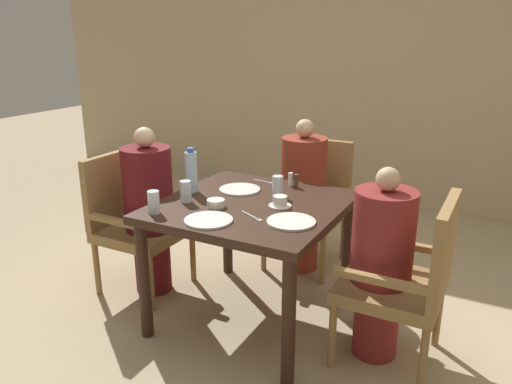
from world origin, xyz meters
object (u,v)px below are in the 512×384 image
Objects in this scene: chair_right_side at (408,276)px; diner_in_right_chair at (381,263)px; diner_in_left_chair at (149,210)px; glass_tall_mid at (154,202)px; water_bottle at (191,171)px; chair_far_side at (310,199)px; diner_in_far_chair at (303,195)px; bowl_small at (216,203)px; plate_dessert_center at (208,220)px; glass_tall_near at (186,191)px; plate_main_left at (291,222)px; chair_left_side at (133,217)px; teacup_with_saucer at (280,202)px; glass_tall_far at (278,186)px; plate_main_right at (240,189)px.

chair_right_side is 0.15m from diner_in_right_chair.
glass_tall_mid is (0.38, -0.40, 0.24)m from diner_in_left_chair.
chair_right_side is at bearing -0.67° from water_bottle.
diner_in_left_chair is 1.20m from chair_far_side.
diner_in_right_chair is 1.24m from water_bottle.
diner_in_far_chair is 11.02× the size of bowl_small.
plate_dessert_center is 2.03× the size of glass_tall_near.
diner_in_far_chair is 1.03m from plate_main_left.
chair_left_side is at bearing 142.56° from glass_tall_mid.
diner_in_far_chair is 4.07× the size of water_bottle.
plate_main_left is (1.10, -0.18, 0.18)m from diner_in_left_chair.
plate_main_left is 0.26m from teacup_with_saucer.
diner_in_right_chair is (1.53, 0.00, -0.03)m from diner_in_left_chair.
chair_far_side is at bearing 96.11° from glass_tall_far.
chair_right_side is 1.13m from plate_main_right.
plate_dessert_center is (-0.06, -1.14, 0.18)m from diner_in_far_chair.
teacup_with_saucer is at bearing 19.19° from glass_tall_near.
plate_main_left is (1.24, -0.18, 0.26)m from chair_left_side.
plate_main_right is at bearing -103.30° from chair_far_side.
diner_in_right_chair reaches higher than chair_right_side.
diner_in_right_chair is 8.21× the size of teacup_with_saucer.
chair_left_side is 1.00× the size of chair_far_side.
chair_far_side is 1.18m from plate_main_left.
plate_main_right is 1.97× the size of teacup_with_saucer.
glass_tall_near is (-1.11, -0.16, 0.27)m from diner_in_right_chair.
chair_left_side is 0.96m from plate_dessert_center.
glass_tall_mid is at bearing -100.09° from glass_tall_near.
chair_far_side reaches higher than plate_dessert_center.
teacup_with_saucer reaches higher than plate_main_right.
chair_right_side is at bearing 17.12° from glass_tall_mid.
chair_far_side is 0.81m from plate_main_right.
bowl_small is at bearing -171.58° from chair_right_side.
diner_in_left_chair is 4.42× the size of plate_dessert_center.
plate_main_left is 2.03× the size of glass_tall_far.
diner_in_far_chair reaches higher than chair_right_side.
chair_right_side reaches higher than glass_tall_far.
plate_dessert_center is 2.03× the size of glass_tall_mid.
diner_in_far_chair is (0.77, 0.78, -0.00)m from diner_in_left_chair.
teacup_with_saucer is at bearing 36.70° from glass_tall_mid.
diner_in_right_chair reaches higher than plate_main_right.
chair_far_side is 0.87× the size of diner_in_right_chair.
glass_tall_near is at bearing -116.80° from plate_main_right.
water_bottle is (-0.43, -0.90, 0.38)m from chair_far_side.
water_bottle is (-0.25, -0.16, 0.12)m from plate_main_right.
chair_right_side is at bearing -45.29° from chair_far_side.
diner_in_left_chair is 8.96× the size of glass_tall_mid.
diner_in_left_chair reaches higher than plate_dessert_center.
glass_tall_near is at bearing -172.59° from chair_right_side.
chair_far_side is at bearing 100.74° from teacup_with_saucer.
glass_tall_mid reaches higher than teacup_with_saucer.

